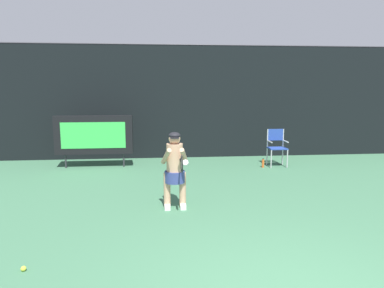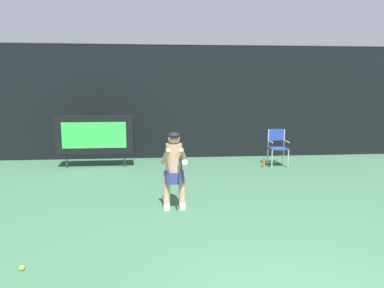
{
  "view_description": "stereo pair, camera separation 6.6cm",
  "coord_description": "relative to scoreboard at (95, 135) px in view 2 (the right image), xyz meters",
  "views": [
    {
      "loc": [
        -1.45,
        -3.24,
        2.31
      ],
      "look_at": [
        -0.67,
        4.66,
        1.05
      ],
      "focal_mm": 33.71,
      "sensor_mm": 36.0,
      "label": 1
    },
    {
      "loc": [
        -1.38,
        -3.25,
        2.31
      ],
      "look_at": [
        -0.67,
        4.66,
        1.05
      ],
      "focal_mm": 33.71,
      "sensor_mm": 36.0,
      "label": 2
    }
  ],
  "objects": [
    {
      "name": "scoreboard",
      "position": [
        0.0,
        0.0,
        0.0
      ],
      "size": [
        2.2,
        0.21,
        1.5
      ],
      "color": "black",
      "rests_on": "ground"
    },
    {
      "name": "water_bottle",
      "position": [
        4.85,
        -0.5,
        -0.82
      ],
      "size": [
        0.07,
        0.07,
        0.27
      ],
      "color": "#D76026",
      "rests_on": "ground"
    },
    {
      "name": "tennis_player",
      "position": [
        2.13,
        -3.77,
        -0.15
      ],
      "size": [
        0.53,
        0.6,
        1.47
      ],
      "color": "white",
      "rests_on": "ground"
    },
    {
      "name": "tennis_racket",
      "position": [
        2.23,
        -4.27,
        0.03
      ],
      "size": [
        0.03,
        0.6,
        0.31
      ],
      "rotation": [
        0.0,
        0.0,
        0.23
      ],
      "color": "black"
    },
    {
      "name": "tennis_ball_loose",
      "position": [
        0.09,
        -6.01,
        -0.91
      ],
      "size": [
        0.07,
        0.07,
        0.07
      ],
      "color": "#CCDB3D",
      "rests_on": "ground"
    },
    {
      "name": "umpire_chair",
      "position": [
        5.3,
        -0.3,
        -0.33
      ],
      "size": [
        0.52,
        0.44,
        1.08
      ],
      "color": "#B7B7BC",
      "rests_on": "ground"
    },
    {
      "name": "backdrop_screen",
      "position": [
        3.25,
        1.29,
        0.86
      ],
      "size": [
        18.0,
        0.12,
        3.66
      ],
      "color": "black",
      "rests_on": "ground"
    }
  ]
}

